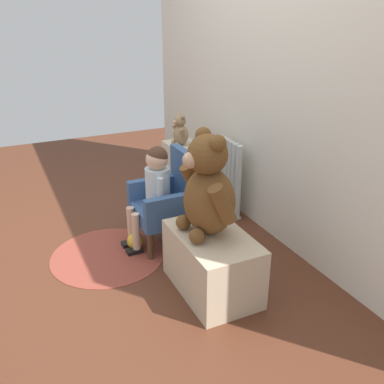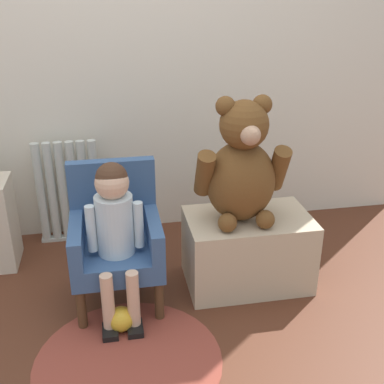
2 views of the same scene
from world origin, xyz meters
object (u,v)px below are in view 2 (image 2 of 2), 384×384
at_px(low_bench, 247,250).
at_px(large_teddy_bear, 242,168).
at_px(floor_rug, 129,361).
at_px(toy_ball, 121,319).
at_px(child_figure, 115,219).
at_px(child_armchair, 116,237).
at_px(radiator, 69,193).

bearing_deg(low_bench, large_teddy_bear, -170.64).
xyz_separation_m(floor_rug, toy_ball, (-0.02, 0.21, 0.05)).
distance_m(child_figure, large_teddy_bear, 0.63).
bearing_deg(child_armchair, radiator, 111.97).
bearing_deg(floor_rug, child_figure, 92.29).
bearing_deg(large_teddy_bear, child_figure, -170.59).
relative_size(low_bench, toy_ball, 5.35).
xyz_separation_m(low_bench, large_teddy_bear, (-0.05, -0.01, 0.45)).
relative_size(child_armchair, floor_rug, 0.86).
bearing_deg(toy_ball, child_figure, 88.47).
xyz_separation_m(radiator, floor_rug, (0.27, -1.10, -0.30)).
height_order(low_bench, toy_ball, low_bench).
bearing_deg(toy_ball, child_armchair, 89.10).
height_order(child_armchair, toy_ball, child_armchair).
distance_m(floor_rug, toy_ball, 0.21).
bearing_deg(radiator, child_armchair, -68.03).
xyz_separation_m(child_figure, floor_rug, (0.01, -0.37, -0.47)).
bearing_deg(floor_rug, toy_ball, 95.24).
xyz_separation_m(child_armchair, low_bench, (0.65, -0.00, -0.14)).
height_order(low_bench, large_teddy_bear, large_teddy_bear).
relative_size(child_armchair, child_figure, 0.91).
xyz_separation_m(radiator, child_armchair, (0.25, -0.62, 0.02)).
bearing_deg(large_teddy_bear, toy_ball, -156.85).
bearing_deg(toy_ball, radiator, 105.45).
height_order(child_armchair, large_teddy_bear, large_teddy_bear).
bearing_deg(child_armchair, toy_ball, -90.90).
bearing_deg(toy_ball, large_teddy_bear, 23.15).
bearing_deg(child_armchair, large_teddy_bear, -1.00).
bearing_deg(low_bench, toy_ball, -157.85).
height_order(radiator, toy_ball, radiator).
height_order(child_figure, large_teddy_bear, large_teddy_bear).
height_order(large_teddy_bear, toy_ball, large_teddy_bear).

